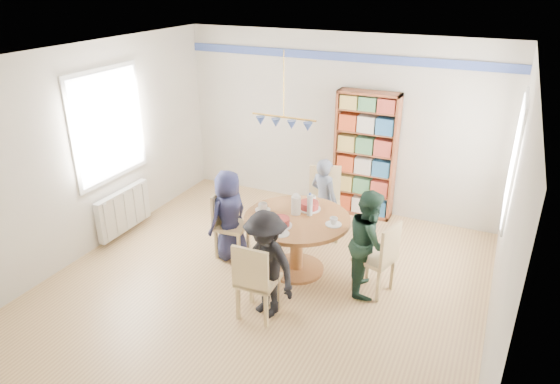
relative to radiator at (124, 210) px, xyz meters
The scene contains 14 objects.
ground 2.46m from the radiator, ahead, with size 5.00×5.00×0.00m, color tan.
room_shell 2.58m from the radiator, 14.73° to the left, with size 5.00×5.00×5.00m.
radiator is the anchor object (origin of this frame).
dining_table 2.65m from the radiator, ahead, with size 1.30×1.30×0.75m.
chair_left 1.65m from the radiator, ahead, with size 0.44×0.44×0.89m.
chair_right 3.71m from the radiator, ahead, with size 0.50×0.50×0.91m.
chair_far 2.87m from the radiator, 24.23° to the left, with size 0.57×0.57×1.00m.
chair_near 2.78m from the radiator, 20.00° to the right, with size 0.42×0.42×0.93m.
person_left 1.71m from the radiator, ahead, with size 0.59×0.38×1.20m, color #1C1F3E.
person_right 3.56m from the radiator, ahead, with size 0.62×0.48×1.27m, color #183126.
person_far 2.85m from the radiator, 21.19° to the left, with size 0.44×0.29×1.20m, color gray.
person_near 2.81m from the radiator, 16.93° to the right, with size 0.80×0.46×1.24m, color black.
bookshelf 3.61m from the radiator, 34.94° to the left, with size 0.91×0.27×1.92m.
tableware 2.66m from the radiator, ahead, with size 1.12×1.12×0.30m.
Camera 1 is at (2.30, -4.57, 3.48)m, focal length 32.00 mm.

